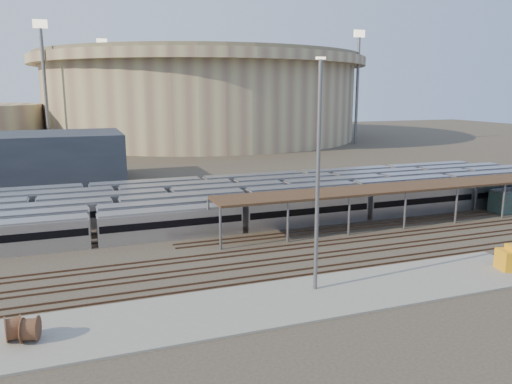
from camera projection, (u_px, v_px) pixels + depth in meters
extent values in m
plane|color=#383026|center=(288.00, 245.00, 60.07)|extent=(420.00, 420.00, 0.00)
cube|color=gray|center=(304.00, 298.00, 44.57)|extent=(50.00, 9.00, 0.20)
cube|color=#B4B4B9|center=(242.00, 218.00, 66.03)|extent=(112.00, 2.90, 3.60)
cube|color=#B4B4B9|center=(234.00, 210.00, 69.96)|extent=(112.00, 2.90, 3.60)
cube|color=#B4B4B9|center=(245.00, 203.00, 74.88)|extent=(112.00, 2.90, 3.60)
cube|color=#B4B4B9|center=(284.00, 193.00, 81.48)|extent=(112.00, 2.90, 3.60)
cube|color=#B4B4B9|center=(233.00, 192.00, 82.87)|extent=(112.00, 2.90, 3.60)
cube|color=#B4B4B9|center=(202.00, 189.00, 85.29)|extent=(112.00, 2.90, 3.60)
cylinder|color=#5E5E63|center=(220.00, 229.00, 58.06)|extent=(0.30, 0.30, 5.00)
cylinder|color=#5E5E63|center=(209.00, 218.00, 63.03)|extent=(0.30, 0.30, 5.00)
cylinder|color=#5E5E63|center=(288.00, 222.00, 60.96)|extent=(0.30, 0.30, 5.00)
cylinder|color=#5E5E63|center=(271.00, 212.00, 65.93)|extent=(0.30, 0.30, 5.00)
cylinder|color=#5E5E63|center=(349.00, 216.00, 63.86)|extent=(0.30, 0.30, 5.00)
cylinder|color=#5E5E63|center=(329.00, 207.00, 68.83)|extent=(0.30, 0.30, 5.00)
cylinder|color=#5E5E63|center=(405.00, 211.00, 66.76)|extent=(0.30, 0.30, 5.00)
cylinder|color=#5E5E63|center=(382.00, 203.00, 71.73)|extent=(0.30, 0.30, 5.00)
cylinder|color=#5E5E63|center=(456.00, 206.00, 69.67)|extent=(0.30, 0.30, 5.00)
cylinder|color=#5E5E63|center=(430.00, 198.00, 74.63)|extent=(0.30, 0.30, 5.00)
cylinder|color=#5E5E63|center=(503.00, 201.00, 72.57)|extent=(0.30, 0.30, 5.00)
cylinder|color=#5E5E63|center=(476.00, 194.00, 77.53)|extent=(0.30, 0.30, 5.00)
cube|color=#311F14|center=(420.00, 186.00, 70.17)|extent=(60.00, 6.00, 0.30)
cube|color=#4C3323|center=(294.00, 249.00, 58.45)|extent=(170.00, 0.12, 0.18)
cube|color=#4C3323|center=(288.00, 245.00, 59.82)|extent=(170.00, 0.12, 0.18)
cube|color=#4C3323|center=(309.00, 260.00, 54.77)|extent=(170.00, 0.12, 0.18)
cube|color=#4C3323|center=(303.00, 255.00, 56.15)|extent=(170.00, 0.12, 0.18)
cube|color=#4C3323|center=(326.00, 272.00, 51.09)|extent=(170.00, 0.12, 0.18)
cube|color=#4C3323|center=(319.00, 267.00, 52.47)|extent=(170.00, 0.12, 0.18)
cylinder|color=tan|center=(202.00, 102.00, 194.48)|extent=(116.00, 116.00, 28.00)
cylinder|color=tan|center=(201.00, 61.00, 191.38)|extent=(124.00, 124.00, 3.00)
cylinder|color=#655F48|center=(201.00, 55.00, 190.93)|extent=(120.00, 120.00, 1.50)
cube|color=#1E232D|center=(12.00, 160.00, 97.80)|extent=(42.00, 20.00, 10.00)
cylinder|color=#5E5E63|center=(46.00, 92.00, 147.48)|extent=(1.00, 1.00, 36.00)
cube|color=#FFF2CC|center=(40.00, 24.00, 143.64)|extent=(4.00, 0.60, 2.40)
cylinder|color=#5E5E63|center=(357.00, 91.00, 172.13)|extent=(1.00, 1.00, 36.00)
cube|color=#FFF2CC|center=(359.00, 34.00, 168.29)|extent=(4.00, 0.60, 2.40)
cylinder|color=#5E5E63|center=(105.00, 91.00, 200.22)|extent=(1.00, 1.00, 36.00)
cube|color=#FFF2CC|center=(102.00, 42.00, 196.39)|extent=(4.00, 0.60, 2.40)
cylinder|color=brown|center=(30.00, 329.00, 36.54)|extent=(1.38, 2.04, 1.88)
cylinder|color=brown|center=(14.00, 328.00, 36.64)|extent=(1.37, 2.06, 1.91)
cylinder|color=#5E5E63|center=(318.00, 179.00, 44.38)|extent=(0.36, 0.36, 20.71)
cube|color=#FFF2CC|center=(321.00, 58.00, 42.29)|extent=(0.81, 0.33, 0.20)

